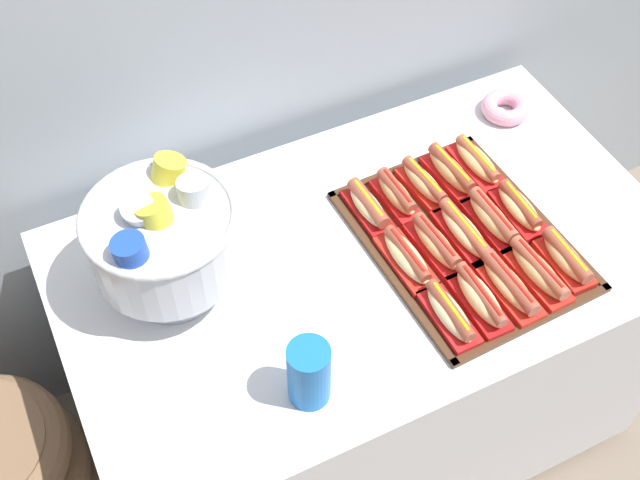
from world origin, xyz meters
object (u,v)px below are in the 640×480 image
at_px(hot_dog_5, 407,258).
at_px(hot_dog_10, 368,207).
at_px(hot_dog_1, 480,299).
at_px(hot_dog_9, 519,208).
at_px(hot_dog_14, 477,162).
at_px(cup_stack, 309,373).
at_px(donut, 506,107).
at_px(hot_dog_11, 396,195).
at_px(hot_dog_7, 464,232).
at_px(hot_dog_8, 492,219).
at_px(punch_bowl, 163,237).
at_px(hot_dog_2, 509,286).
at_px(hot_dog_0, 449,314).
at_px(hot_dog_4, 566,259).
at_px(hot_dog_13, 451,172).
at_px(hot_dog_3, 538,272).
at_px(hot_dog_12, 424,184).
at_px(hot_dog_6, 436,244).
at_px(serving_tray, 462,241).
at_px(buffet_table, 361,344).

distance_m(hot_dog_5, hot_dog_10, 0.17).
xyz_separation_m(hot_dog_1, hot_dog_9, (0.22, 0.17, -0.00)).
distance_m(hot_dog_1, hot_dog_14, 0.40).
bearing_deg(cup_stack, donut, 32.52).
distance_m(hot_dog_11, cup_stack, 0.53).
xyz_separation_m(hot_dog_1, hot_dog_5, (-0.08, 0.16, -0.00)).
bearing_deg(hot_dog_7, hot_dog_8, 2.30).
bearing_deg(cup_stack, punch_bowl, 112.60).
distance_m(hot_dog_2, hot_dog_7, 0.17).
distance_m(hot_dog_8, donut, 0.40).
bearing_deg(punch_bowl, donut, 8.85).
bearing_deg(hot_dog_0, hot_dog_4, 2.30).
relative_size(hot_dog_7, hot_dog_11, 1.21).
bearing_deg(hot_dog_14, punch_bowl, -179.73).
distance_m(hot_dog_13, donut, 0.30).
height_order(hot_dog_3, hot_dog_9, hot_dog_3).
height_order(hot_dog_0, hot_dog_3, hot_dog_3).
relative_size(hot_dog_4, donut, 1.24).
distance_m(hot_dog_3, hot_dog_8, 0.17).
bearing_deg(hot_dog_7, punch_bowl, 164.91).
distance_m(hot_dog_7, punch_bowl, 0.66).
distance_m(hot_dog_2, hot_dog_10, 0.36).
bearing_deg(hot_dog_8, donut, 51.31).
height_order(hot_dog_9, hot_dog_12, hot_dog_12).
bearing_deg(hot_dog_6, cup_stack, -154.41).
relative_size(hot_dog_0, hot_dog_6, 0.93).
relative_size(serving_tray, hot_dog_1, 3.15).
xyz_separation_m(serving_tray, hot_dog_13, (0.07, 0.17, 0.03)).
relative_size(hot_dog_1, hot_dog_2, 0.93).
bearing_deg(hot_dog_6, hot_dog_10, 116.75).
xyz_separation_m(hot_dog_9, hot_dog_14, (-0.01, 0.16, -0.00)).
distance_m(hot_dog_10, hot_dog_11, 0.08).
relative_size(serving_tray, hot_dog_8, 3.07).
bearing_deg(hot_dog_1, hot_dog_2, 2.30).
bearing_deg(serving_tray, hot_dog_9, 2.30).
distance_m(serving_tray, hot_dog_1, 0.18).
distance_m(buffet_table, cup_stack, 0.59).
relative_size(serving_tray, hot_dog_7, 2.92).
xyz_separation_m(buffet_table, hot_dog_11, (0.12, 0.10, 0.42)).
height_order(hot_dog_0, hot_dog_5, same).
bearing_deg(hot_dog_2, hot_dog_1, -177.70).
relative_size(hot_dog_2, hot_dog_10, 1.19).
xyz_separation_m(hot_dog_7, cup_stack, (-0.47, -0.19, 0.04)).
xyz_separation_m(hot_dog_9, hot_dog_11, (-0.23, 0.16, 0.00)).
relative_size(serving_tray, hot_dog_0, 3.26).
distance_m(hot_dog_5, hot_dog_6, 0.08).
height_order(hot_dog_14, cup_stack, cup_stack).
height_order(hot_dog_4, hot_dog_13, hot_dog_13).
bearing_deg(hot_dog_9, hot_dog_0, -148.89).
bearing_deg(hot_dog_1, buffet_table, 120.80).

